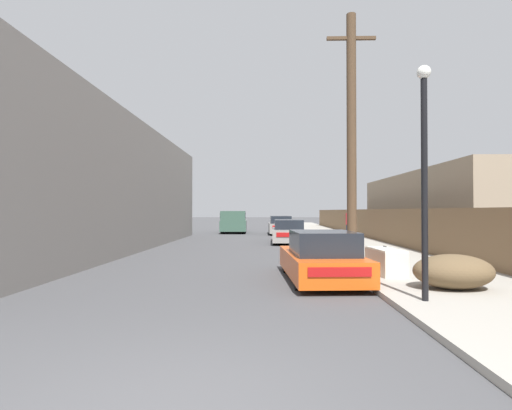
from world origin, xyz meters
TOP-DOWN VIEW (x-y plane):
  - sidewalk_curb at (5.30, 23.50)m, footprint 4.20×63.00m
  - discarded_fridge at (4.03, 7.47)m, footprint 0.73×1.62m
  - parked_sports_car_red at (2.24, 7.04)m, footprint 1.98×4.28m
  - car_parked_mid at (2.07, 19.24)m, footprint 1.88×4.52m
  - car_parked_far at (1.90, 27.45)m, footprint 1.87×4.30m
  - pickup_truck at (-1.86, 29.41)m, footprint 2.27×5.52m
  - utility_pole at (3.95, 11.33)m, footprint 1.80×0.35m
  - street_lamp at (3.81, 4.25)m, footprint 0.26×0.26m
  - brush_pile at (4.89, 5.44)m, footprint 1.71×1.26m
  - wooden_fence at (7.25, 22.59)m, footprint 0.08×44.19m
  - building_left_block at (-8.22, 14.47)m, footprint 7.00×23.59m
  - building_right_house at (11.54, 19.50)m, footprint 6.00×15.65m
  - pedestrian at (5.74, 20.64)m, footprint 0.34×0.34m

SIDE VIEW (x-z plane):
  - sidewalk_curb at x=5.30m, z-range 0.00..0.12m
  - discarded_fridge at x=4.03m, z-range 0.11..0.81m
  - brush_pile at x=4.89m, z-range 0.12..0.87m
  - parked_sports_car_red at x=2.24m, z-range -0.07..1.23m
  - car_parked_mid at x=2.07m, z-range -0.04..1.28m
  - car_parked_far at x=1.90m, z-range -0.05..1.38m
  - pickup_truck at x=-1.86m, z-range 0.00..1.80m
  - wooden_fence at x=7.25m, z-range 0.12..1.91m
  - pedestrian at x=5.74m, z-range 0.15..1.97m
  - building_right_house at x=11.54m, z-range 0.00..3.93m
  - street_lamp at x=3.81m, z-range 0.49..4.96m
  - building_left_block at x=-8.22m, z-range 0.00..5.84m
  - utility_pole at x=3.95m, z-range 0.20..9.18m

